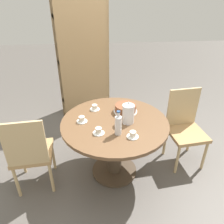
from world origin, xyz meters
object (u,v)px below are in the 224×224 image
at_px(cup_a, 99,131).
at_px(water_bottle, 118,125).
at_px(cup_c, 133,135).
at_px(chair_a, 31,152).
at_px(chair_b, 185,126).
at_px(cup_b, 82,120).
at_px(cup_d, 95,108).
at_px(coffee_pot, 128,113).
at_px(bookshelf, 83,59).
at_px(cake_main, 125,108).

bearing_deg(cup_a, water_bottle, -7.73).
height_order(cup_a, cup_c, same).
bearing_deg(chair_a, water_bottle, 169.87).
relative_size(water_bottle, cup_c, 2.24).
height_order(chair_a, chair_b, same).
xyz_separation_m(chair_a, water_bottle, (0.91, -0.09, 0.34)).
distance_m(cup_b, cup_d, 0.29).
bearing_deg(cup_b, chair_a, -162.35).
relative_size(chair_a, coffee_pot, 3.86).
xyz_separation_m(water_bottle, cup_d, (-0.22, 0.51, -0.08)).
height_order(bookshelf, cake_main, bookshelf).
height_order(bookshelf, cup_d, bookshelf).
xyz_separation_m(bookshelf, coffee_pot, (0.49, -1.56, -0.13)).
xyz_separation_m(cup_a, cup_b, (-0.17, 0.23, 0.00)).
bearing_deg(cup_a, cake_main, 50.57).
height_order(bookshelf, coffee_pot, bookshelf).
relative_size(chair_a, cup_a, 8.19).
bearing_deg(chair_a, cup_c, 166.96).
relative_size(chair_b, cup_d, 8.19).
bearing_deg(bookshelf, cup_b, 89.81).
relative_size(coffee_pot, cup_d, 2.12).
bearing_deg(cup_b, chair_b, 6.28).
bearing_deg(cake_main, coffee_pot, -91.62).
height_order(bookshelf, cup_c, bookshelf).
bearing_deg(coffee_pot, cup_b, 173.34).
height_order(cup_b, cup_d, same).
bearing_deg(chair_b, coffee_pot, -171.86).
bearing_deg(cake_main, cup_c, -90.28).
relative_size(cake_main, cup_d, 2.35).
relative_size(cup_c, cup_d, 1.00).
xyz_separation_m(coffee_pot, water_bottle, (-0.13, -0.20, -0.01)).
relative_size(cup_b, cup_c, 1.00).
relative_size(chair_a, chair_b, 1.00).
xyz_separation_m(chair_a, chair_b, (1.80, 0.31, 0.00)).
bearing_deg(chair_b, cup_c, -154.73).
bearing_deg(cup_d, coffee_pot, -41.73).
relative_size(water_bottle, cup_d, 2.24).
xyz_separation_m(cake_main, cup_a, (-0.33, -0.40, -0.02)).
bearing_deg(cup_b, cup_d, 59.98).
relative_size(chair_a, cake_main, 3.48).
bearing_deg(cup_b, coffee_pot, -6.66).
bearing_deg(cake_main, chair_a, -161.94).
bearing_deg(cup_b, bookshelf, 89.81).
height_order(chair_a, cup_b, chair_a).
bearing_deg(chair_b, cup_b, 179.97).
distance_m(water_bottle, cake_main, 0.45).
relative_size(chair_b, bookshelf, 0.48).
bearing_deg(cup_d, chair_b, -5.94).
distance_m(cup_c, cup_d, 0.68).
height_order(cup_c, cup_d, same).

